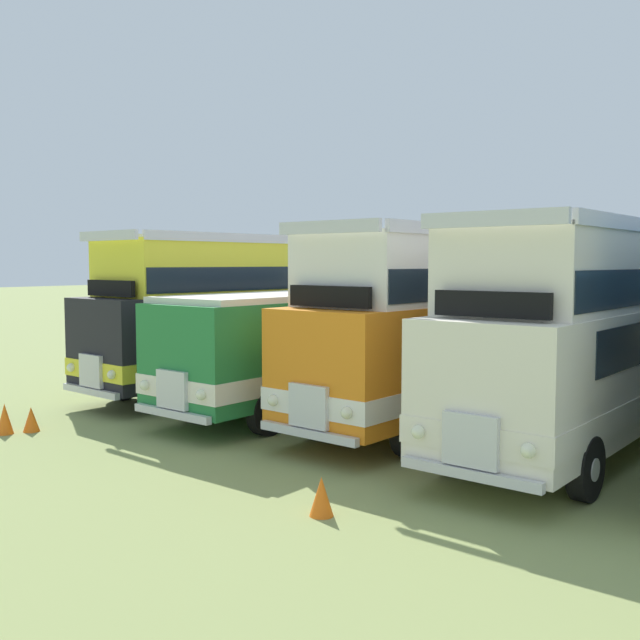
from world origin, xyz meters
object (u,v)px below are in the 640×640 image
object	(u,v)px
bus_fourth_in_row	(593,331)
cone_near_end	(321,496)
cone_far_end	(31,419)
bus_first_in_row	(254,309)
cone_mid_row	(5,419)
bus_second_in_row	(332,338)
bus_third_in_row	(452,321)

from	to	relation	value
bus_fourth_in_row	cone_near_end	xyz separation A→B (m)	(-1.65, -6.75, -2.06)
cone_near_end	cone_far_end	world-z (taller)	cone_near_end
bus_fourth_in_row	cone_far_end	world-z (taller)	bus_fourth_in_row
bus_first_in_row	cone_far_end	xyz separation A→B (m)	(0.26, -7.34, -2.08)
bus_first_in_row	cone_mid_row	size ratio (longest dim) A/B	16.20
bus_first_in_row	bus_fourth_in_row	distance (m)	10.32
bus_second_in_row	cone_near_end	distance (m)	8.80
bus_first_in_row	cone_near_end	world-z (taller)	bus_first_in_row
cone_near_end	cone_mid_row	size ratio (longest dim) A/B	0.87
bus_third_in_row	cone_far_end	bearing A→B (deg)	-133.31
cone_mid_row	cone_far_end	xyz separation A→B (m)	(0.23, 0.49, -0.06)
bus_fourth_in_row	bus_third_in_row	bearing A→B (deg)	173.15
cone_near_end	cone_far_end	bearing A→B (deg)	178.93
bus_first_in_row	cone_mid_row	bearing A→B (deg)	-89.75
bus_third_in_row	cone_far_end	world-z (taller)	bus_third_in_row
bus_second_in_row	cone_near_end	bearing A→B (deg)	-53.07
cone_near_end	bus_fourth_in_row	bearing A→B (deg)	76.24
bus_first_in_row	bus_third_in_row	distance (m)	6.87
bus_third_in_row	bus_fourth_in_row	world-z (taller)	same
bus_fourth_in_row	cone_mid_row	world-z (taller)	bus_fourth_in_row
bus_third_in_row	cone_near_end	size ratio (longest dim) A/B	17.47
bus_fourth_in_row	cone_far_end	bearing A→B (deg)	-146.69
bus_first_in_row	bus_second_in_row	bearing A→B (deg)	-9.38
bus_second_in_row	cone_far_end	xyz separation A→B (m)	(-3.17, -6.78, -1.48)
cone_near_end	cone_mid_row	world-z (taller)	cone_mid_row
bus_first_in_row	bus_fourth_in_row	xyz separation A→B (m)	(10.29, -0.75, -0.00)
bus_third_in_row	cone_near_end	world-z (taller)	bus_third_in_row
bus_third_in_row	cone_mid_row	xyz separation A→B (m)	(-6.83, -7.49, -2.02)
cone_mid_row	bus_first_in_row	bearing A→B (deg)	90.25
bus_first_in_row	cone_mid_row	world-z (taller)	bus_first_in_row
bus_first_in_row	bus_second_in_row	xyz separation A→B (m)	(3.43, -0.57, -0.61)
bus_fourth_in_row	bus_first_in_row	bearing A→B (deg)	175.82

